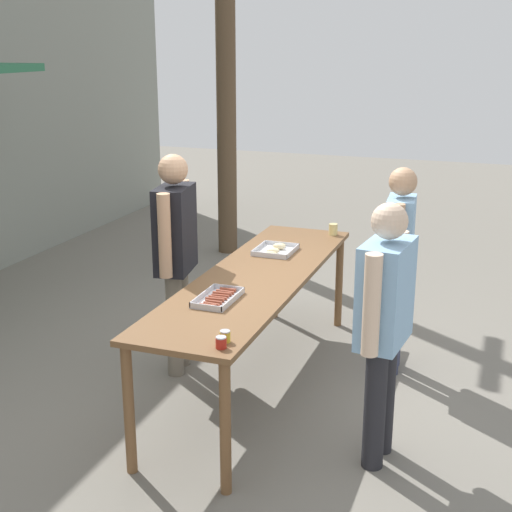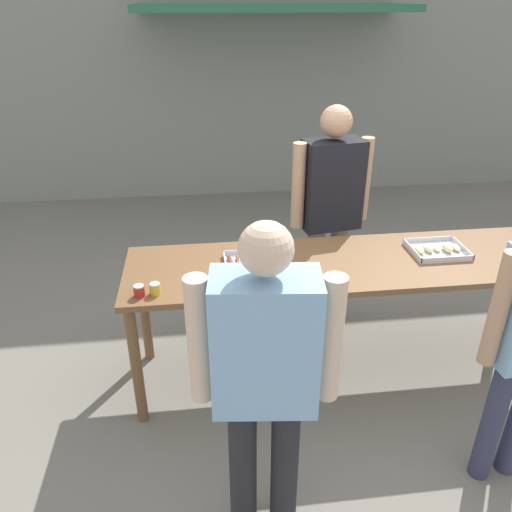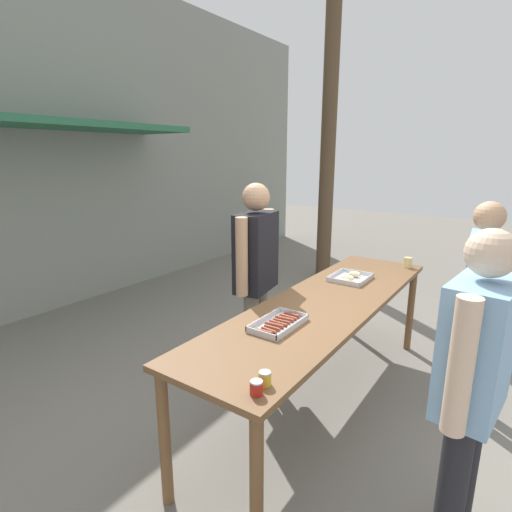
{
  "view_description": "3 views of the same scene",
  "coord_description": "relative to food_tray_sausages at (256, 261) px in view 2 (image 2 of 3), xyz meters",
  "views": [
    {
      "loc": [
        -4.92,
        -1.79,
        2.66
      ],
      "look_at": [
        0.0,
        0.0,
        1.08
      ],
      "focal_mm": 50.0,
      "sensor_mm": 36.0,
      "label": 1
    },
    {
      "loc": [
        -0.99,
        -2.85,
        2.5
      ],
      "look_at": [
        -0.63,
        0.05,
        0.98
      ],
      "focal_mm": 35.0,
      "sensor_mm": 36.0,
      "label": 2
    },
    {
      "loc": [
        -2.76,
        -1.25,
        2.05
      ],
      "look_at": [
        0.03,
        0.7,
        1.18
      ],
      "focal_mm": 28.0,
      "sensor_mm": 36.0,
      "label": 3
    }
  ],
  "objects": [
    {
      "name": "food_tray_sausages",
      "position": [
        0.0,
        0.0,
        0.0
      ],
      "size": [
        0.42,
        0.24,
        0.04
      ],
      "color": "silver",
      "rests_on": "serving_table"
    },
    {
      "name": "serving_table",
      "position": [
        0.63,
        -0.05,
        -0.11
      ],
      "size": [
        3.0,
        0.78,
        0.93
      ],
      "color": "brown",
      "rests_on": "ground"
    },
    {
      "name": "person_server_behind_table",
      "position": [
        0.66,
        0.65,
        0.14
      ],
      "size": [
        0.64,
        0.32,
        1.82
      ],
      "rotation": [
        0.0,
        0.0,
        0.17
      ],
      "color": "#756B5B",
      "rests_on": "ground"
    },
    {
      "name": "condiment_jar_mustard",
      "position": [
        -0.74,
        -0.33,
        0.02
      ],
      "size": [
        0.07,
        0.07,
        0.07
      ],
      "color": "#B22319",
      "rests_on": "serving_table"
    },
    {
      "name": "person_customer_holding_hotdog",
      "position": [
        -0.11,
        -1.18,
        0.08
      ],
      "size": [
        0.67,
        0.31,
        1.74
      ],
      "rotation": [
        0.0,
        0.0,
        3.03
      ],
      "color": "#232328",
      "rests_on": "ground"
    },
    {
      "name": "building_facade_back",
      "position": [
        0.63,
        3.93,
        1.31
      ],
      "size": [
        12.0,
        1.11,
        4.5
      ],
      "color": "gray",
      "rests_on": "ground"
    },
    {
      "name": "ground_plane",
      "position": [
        0.63,
        -0.05,
        -0.94
      ],
      "size": [
        24.0,
        24.0,
        0.0
      ],
      "primitive_type": "plane",
      "color": "slate"
    },
    {
      "name": "food_tray_buns",
      "position": [
        1.27,
        -0.0,
        0.0
      ],
      "size": [
        0.37,
        0.32,
        0.06
      ],
      "color": "silver",
      "rests_on": "serving_table"
    },
    {
      "name": "condiment_jar_ketchup",
      "position": [
        -0.64,
        -0.32,
        0.02
      ],
      "size": [
        0.07,
        0.07,
        0.07
      ],
      "color": "gold",
      "rests_on": "serving_table"
    }
  ]
}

